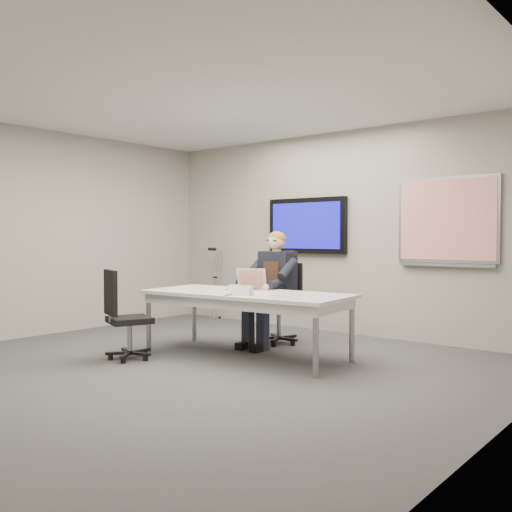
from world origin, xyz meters
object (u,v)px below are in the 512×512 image
Objects in this scene: conference_table at (246,300)px; seated_person at (268,300)px; office_chair_far at (281,318)px; office_chair_near at (126,332)px; laptop at (246,284)px.

seated_person is at bearing 100.25° from conference_table.
office_chair_far is 0.72× the size of seated_person.
office_chair_near reaches higher than laptop.
office_chair_near is (-0.91, -0.95, -0.33)m from conference_table.
office_chair_near is (-0.73, -1.84, -0.01)m from office_chair_far.
office_chair_far is 0.36m from seated_person.
seated_person reaches higher than conference_table.
conference_table is 2.47× the size of office_chair_near.
office_chair_near is at bearing -139.49° from conference_table.
office_chair_far is 1.98m from office_chair_near.
office_chair_far is at bearing -90.11° from office_chair_near.
laptop is (0.01, -0.68, 0.47)m from office_chair_far.
office_chair_near is at bearing -113.40° from office_chair_far.
conference_table is 0.31m from laptop.
seated_person is (-0.18, 0.64, -0.07)m from conference_table.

